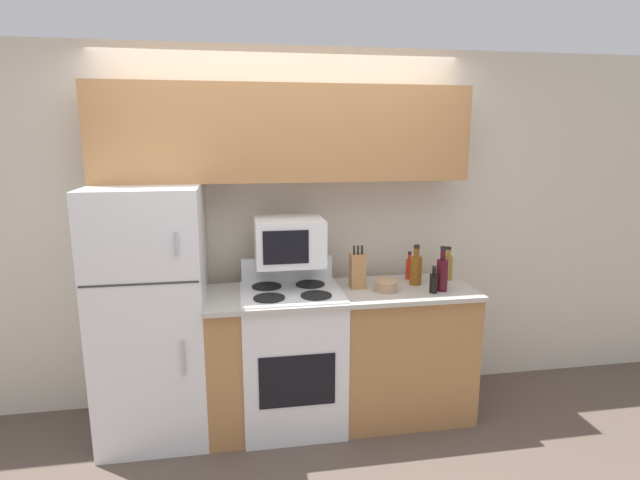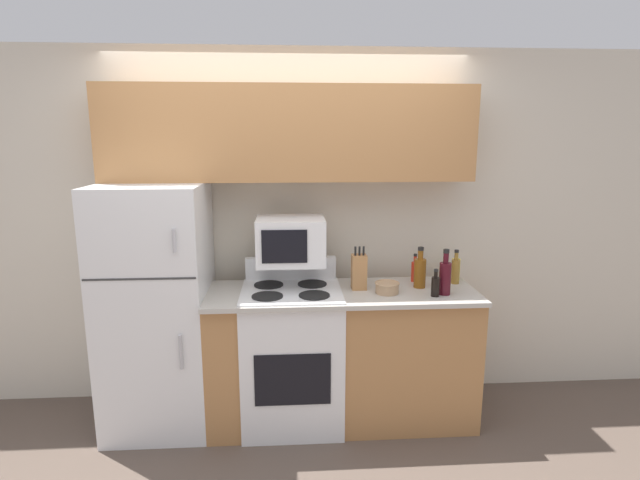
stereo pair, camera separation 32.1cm
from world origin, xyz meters
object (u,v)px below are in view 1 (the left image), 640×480
(knife_block, at_px, (357,271))
(stove, at_px, (291,356))
(bottle_vinegar, at_px, (448,267))
(refrigerator, at_px, (153,313))
(bottle_whiskey, at_px, (416,269))
(bottle_cooking_spray, at_px, (448,265))
(bottle_wine_red, at_px, (442,273))
(microwave, at_px, (290,241))
(bowl, at_px, (386,285))
(bottle_soy_sauce, at_px, (434,282))
(bottle_hot_sauce, at_px, (409,268))

(knife_block, bearing_deg, stove, -175.41)
(bottle_vinegar, bearing_deg, refrigerator, -178.68)
(bottle_whiskey, relative_size, bottle_cooking_spray, 1.27)
(knife_block, relative_size, bottle_wine_red, 0.98)
(microwave, xyz_separation_m, bottle_wine_red, (0.99, -0.21, -0.21))
(bowl, distance_m, bottle_vinegar, 0.55)
(bottle_soy_sauce, height_order, bottle_hot_sauce, bottle_hot_sauce)
(microwave, height_order, bottle_cooking_spray, microwave)
(stove, xyz_separation_m, knife_block, (0.46, 0.04, 0.57))
(bowl, distance_m, bottle_hot_sauce, 0.35)
(bottle_vinegar, relative_size, bottle_wine_red, 0.80)
(refrigerator, bearing_deg, bowl, -5.27)
(refrigerator, height_order, stove, refrigerator)
(bottle_whiskey, relative_size, bottle_wine_red, 0.93)
(bowl, distance_m, bottle_cooking_spray, 0.61)
(refrigerator, xyz_separation_m, bottle_hot_sauce, (1.77, 0.11, 0.19))
(refrigerator, relative_size, microwave, 3.68)
(bottle_hot_sauce, bearing_deg, microwave, -173.94)
(microwave, bearing_deg, bottle_soy_sauce, -15.12)
(bottle_vinegar, distance_m, bottle_wine_red, 0.28)
(bottle_vinegar, bearing_deg, microwave, -178.61)
(bowl, height_order, bottle_vinegar, bottle_vinegar)
(bottle_soy_sauce, relative_size, bottle_wine_red, 0.60)
(bottle_soy_sauce, xyz_separation_m, bottle_hot_sauce, (-0.05, 0.34, 0.01))
(knife_block, relative_size, bottle_whiskey, 1.05)
(bowl, bearing_deg, microwave, 165.60)
(bottle_whiskey, distance_m, bottle_hot_sauce, 0.14)
(refrigerator, distance_m, bottle_cooking_spray, 2.08)
(knife_block, distance_m, bottle_cooking_spray, 0.74)
(stove, height_order, bowl, stove)
(bowl, bearing_deg, bottle_vinegar, 19.92)
(stove, distance_m, bottle_vinegar, 1.27)
(refrigerator, xyz_separation_m, bottle_vinegar, (2.04, 0.05, 0.21))
(stove, distance_m, bowl, 0.80)
(refrigerator, xyz_separation_m, stove, (0.89, -0.07, -0.33))
(bowl, bearing_deg, bottle_hot_sauce, 45.57)
(refrigerator, xyz_separation_m, bottle_cooking_spray, (2.07, 0.13, 0.20))
(bottle_cooking_spray, distance_m, bottle_hot_sauce, 0.30)
(bottle_whiskey, bearing_deg, bottle_wine_red, -53.16)
(microwave, bearing_deg, bottle_hot_sauce, 6.06)
(microwave, bearing_deg, bottle_vinegar, 1.39)
(refrigerator, distance_m, knife_block, 1.37)
(microwave, distance_m, bottle_soy_sauce, 0.98)
(stove, xyz_separation_m, bottle_hot_sauce, (0.88, 0.18, 0.53))
(microwave, relative_size, bottle_whiskey, 1.60)
(knife_block, bearing_deg, bottle_soy_sauce, -22.70)
(bottle_cooking_spray, bearing_deg, bottle_whiskey, -152.40)
(bottle_cooking_spray, bearing_deg, bowl, -153.77)
(refrigerator, relative_size, bottle_vinegar, 6.87)
(microwave, height_order, bottle_whiskey, microwave)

